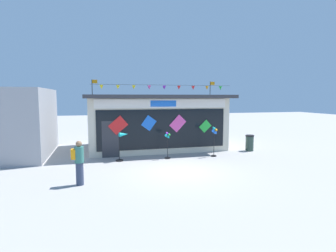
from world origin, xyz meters
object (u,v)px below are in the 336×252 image
wind_spinner_far_left (122,141)px  person_near_camera (79,162)px  wind_spinner_left (168,142)px  kite_shop_building (155,121)px  wind_spinner_center_left (214,135)px  trash_bin (250,143)px

wind_spinner_far_left → person_near_camera: (-1.95, -3.55, -0.16)m
wind_spinner_left → kite_shop_building: bearing=89.4°
wind_spinner_left → wind_spinner_center_left: bearing=-2.9°
wind_spinner_center_left → person_near_camera: size_ratio=0.99×
kite_shop_building → wind_spinner_center_left: bearing=-54.2°
kite_shop_building → wind_spinner_left: (-0.04, -3.48, -0.82)m
wind_spinner_far_left → person_near_camera: 4.05m
person_near_camera → trash_bin: person_near_camera is taller
wind_spinner_far_left → wind_spinner_left: 2.38m
kite_shop_building → wind_spinner_far_left: size_ratio=5.78×
person_near_camera → trash_bin: 10.65m
wind_spinner_center_left → person_near_camera: bearing=-154.5°
person_near_camera → trash_bin: bearing=-63.2°
wind_spinner_far_left → trash_bin: (7.80, 0.74, -0.55)m
kite_shop_building → trash_bin: kite_shop_building is taller
kite_shop_building → person_near_camera: bearing=-122.1°
wind_spinner_left → trash_bin: (5.42, 0.83, -0.41)m
wind_spinner_left → wind_spinner_center_left: (2.64, -0.13, 0.29)m
wind_spinner_far_left → wind_spinner_left: (2.38, -0.09, -0.14)m
kite_shop_building → trash_bin: size_ratio=8.84×
person_near_camera → trash_bin: size_ratio=1.71×
kite_shop_building → trash_bin: (5.38, -2.65, -1.24)m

